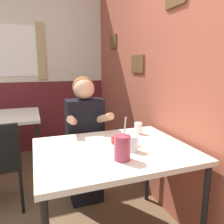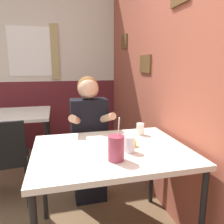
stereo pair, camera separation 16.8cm
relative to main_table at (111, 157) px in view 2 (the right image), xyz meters
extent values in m
cube|color=#9E4C38|center=(0.62, 0.90, 0.65)|extent=(0.06, 4.56, 2.70)
cube|color=brown|center=(0.58, 1.57, 0.97)|extent=(0.02, 0.23, 0.19)
cube|color=brown|center=(0.58, 0.81, 0.66)|extent=(0.02, 0.28, 0.19)
cube|color=beige|center=(-0.52, 2.21, 1.20)|extent=(5.23, 0.06, 1.60)
cube|color=maroon|center=(-0.52, 2.21, -0.15)|extent=(5.23, 0.06, 1.10)
cube|color=white|center=(-0.72, 2.17, 0.85)|extent=(0.61, 0.01, 0.73)
cube|color=tan|center=(-0.36, 2.16, 0.85)|extent=(0.12, 0.02, 0.83)
cube|color=beige|center=(0.00, 0.00, 0.05)|extent=(1.09, 0.84, 0.04)
cylinder|color=black|center=(0.50, -0.38, -0.33)|extent=(0.04, 0.04, 0.73)
cylinder|color=black|center=(-0.50, 0.38, -0.33)|extent=(0.04, 0.04, 0.73)
cylinder|color=black|center=(0.50, 0.38, -0.33)|extent=(0.04, 0.04, 0.73)
cube|color=beige|center=(-0.84, 1.44, 0.05)|extent=(0.76, 0.82, 0.04)
cylinder|color=black|center=(-0.50, 1.07, -0.33)|extent=(0.04, 0.04, 0.73)
cylinder|color=black|center=(-0.50, 1.81, -0.33)|extent=(0.04, 0.04, 0.73)
cube|color=black|center=(-0.87, 0.75, -0.25)|extent=(0.43, 0.43, 0.04)
cube|color=black|center=(-0.85, 0.57, -0.03)|extent=(0.40, 0.06, 0.40)
cylinder|color=black|center=(-0.71, 0.94, -0.48)|extent=(0.03, 0.03, 0.43)
cylinder|color=black|center=(-0.67, 0.59, -0.48)|extent=(0.03, 0.03, 0.43)
cube|color=black|center=(-0.07, 0.58, -0.47)|extent=(0.31, 0.20, 0.47)
cube|color=black|center=(-0.07, 0.58, 0.05)|extent=(0.34, 0.20, 0.57)
sphere|color=brown|center=(-0.07, 0.61, 0.45)|extent=(0.20, 0.20, 0.20)
sphere|color=tan|center=(-0.07, 0.58, 0.43)|extent=(0.19, 0.19, 0.19)
cylinder|color=tan|center=(-0.21, 0.44, 0.18)|extent=(0.14, 0.27, 0.15)
cylinder|color=tan|center=(0.06, 0.44, 0.18)|extent=(0.14, 0.27, 0.15)
cylinder|color=#99384C|center=(-0.02, -0.20, 0.14)|extent=(0.10, 0.10, 0.16)
cylinder|color=white|center=(0.00, -0.20, 0.27)|extent=(0.01, 0.04, 0.14)
cylinder|color=silver|center=(0.11, -0.10, 0.12)|extent=(0.07, 0.07, 0.11)
cylinder|color=silver|center=(0.32, 0.24, 0.12)|extent=(0.07, 0.07, 0.10)
cube|color=#B7140F|center=(0.05, 0.08, 0.09)|extent=(0.06, 0.04, 0.05)
cube|color=yellow|center=(0.15, 0.00, 0.09)|extent=(0.06, 0.04, 0.05)
camera|label=1|loc=(-0.51, -1.38, 0.64)|focal=35.00mm
camera|label=2|loc=(-0.35, -1.43, 0.64)|focal=35.00mm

